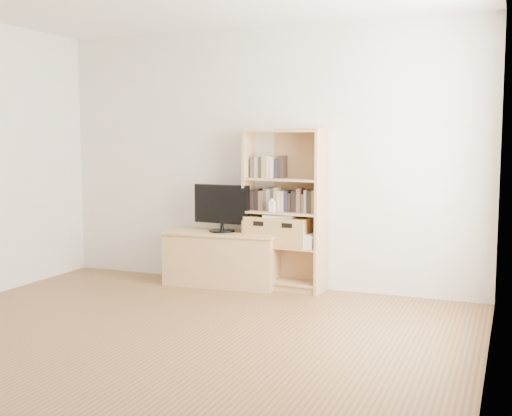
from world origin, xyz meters
The scene contains 13 objects.
floor centered at (0.00, 0.00, 0.00)m, with size 4.50×5.00×0.01m, color brown.
back_wall centered at (0.00, 2.50, 1.30)m, with size 4.50×0.02×2.60m, color white.
right_wall centered at (2.25, 0.00, 1.30)m, with size 0.02×5.00×2.60m, color white.
tv_stand centered at (-0.37, 2.28, 0.26)m, with size 1.15×0.43×0.53m, color tan.
bookshelf centered at (0.27, 2.36, 0.80)m, with size 0.80×0.28×1.59m, color tan.
television centered at (-0.37, 2.28, 0.79)m, with size 0.61×0.05×0.48m, color black.
books_row_mid centered at (0.27, 2.38, 0.90)m, with size 0.89×0.17×0.24m, color black.
books_row_upper centered at (0.10, 2.39, 1.21)m, with size 0.39×0.14×0.21m, color black.
baby_monitor centered at (0.18, 2.28, 0.83)m, with size 0.06×0.04×0.11m, color white.
basket_left centered at (0.06, 2.37, 0.58)m, with size 0.34×0.28×0.28m, color tan.
basket_right centered at (0.37, 2.35, 0.58)m, with size 0.34×0.28×0.28m, color tan.
laptop centered at (0.23, 2.35, 0.74)m, with size 0.30×0.21×0.02m, color silver.
magazine_stack centered at (0.55, 2.33, 0.50)m, with size 0.17×0.24×0.11m, color silver.
Camera 1 is at (2.38, -3.57, 1.49)m, focal length 45.00 mm.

